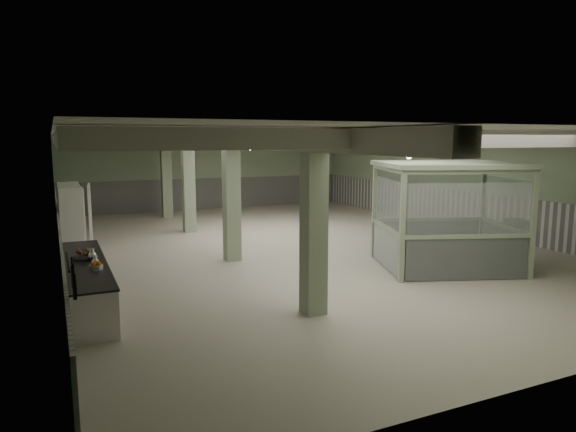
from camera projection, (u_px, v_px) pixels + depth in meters
name	position (u px, v px, depth m)	size (l,w,h in m)	color
floor	(296.00, 246.00, 16.60)	(20.00, 20.00, 0.00)	beige
ceiling	(296.00, 133.00, 16.07)	(14.00, 20.00, 0.02)	white
wall_back	(209.00, 172.00, 25.32)	(14.00, 0.02, 3.60)	#A3BB96
wall_left	(56.00, 201.00, 13.45)	(0.02, 20.00, 3.60)	#A3BB96
wall_right	(464.00, 183.00, 19.23)	(0.02, 20.00, 3.60)	#A3BB96
wainscot_left	(60.00, 241.00, 13.61)	(0.05, 19.90, 1.50)	silver
wainscot_right	(462.00, 211.00, 19.38)	(0.05, 19.90, 1.50)	silver
wainscot_back	(210.00, 194.00, 25.46)	(13.90, 0.05, 1.50)	silver
girder	(220.00, 140.00, 15.07)	(0.45, 19.90, 0.40)	beige
beam_a	(474.00, 139.00, 9.36)	(13.90, 0.35, 0.32)	beige
beam_b	(392.00, 139.00, 11.61)	(13.90, 0.35, 0.32)	beige
beam_c	(336.00, 139.00, 13.85)	(13.90, 0.35, 0.32)	beige
beam_d	(296.00, 139.00, 16.10)	(13.90, 0.35, 0.32)	beige
beam_e	(266.00, 139.00, 18.35)	(13.90, 0.35, 0.32)	beige
beam_f	(243.00, 139.00, 20.59)	(13.90, 0.35, 0.32)	beige
beam_g	(224.00, 139.00, 22.84)	(13.90, 0.35, 0.32)	beige
column_a	(314.00, 224.00, 9.91)	(0.42, 0.42, 3.60)	#98A988
column_b	(231.00, 197.00, 14.41)	(0.42, 0.42, 3.60)	#98A988
column_c	(188.00, 184.00, 18.90)	(0.42, 0.42, 3.60)	#98A988
column_d	(166.00, 176.00, 22.49)	(0.42, 0.42, 3.60)	#98A988
hook_rail	(68.00, 261.00, 6.64)	(0.02, 0.02, 1.20)	black
pendant_front	(409.00, 155.00, 11.87)	(0.44, 0.44, 0.22)	#344433
pendant_mid	(304.00, 151.00, 16.81)	(0.44, 0.44, 0.22)	#344433
pendant_back	(250.00, 148.00, 21.30)	(0.44, 0.44, 0.22)	#344433
prep_counter	(86.00, 283.00, 10.66)	(0.83, 4.74, 0.91)	silver
pitcher_near	(92.00, 255.00, 10.66)	(0.18, 0.21, 0.26)	silver
pitcher_far	(95.00, 262.00, 10.06)	(0.17, 0.19, 0.24)	silver
veg_colander	(83.00, 254.00, 10.83)	(0.46, 0.46, 0.21)	#38383C
orange_bowl	(96.00, 268.00, 9.94)	(0.26, 0.26, 0.09)	#B2B2B7
skillet_near	(74.00, 287.00, 6.24)	(0.31, 0.31, 0.04)	black
skillet_far	(73.00, 277.00, 6.71)	(0.29, 0.29, 0.04)	black
walkin_cooler	(72.00, 223.00, 14.57)	(0.79, 2.29, 2.10)	white
guard_booth	(448.00, 198.00, 13.56)	(4.29, 3.97, 2.82)	#99AD8B
filing_cabinet	(516.00, 242.00, 14.12)	(0.40, 0.58, 1.25)	#626554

